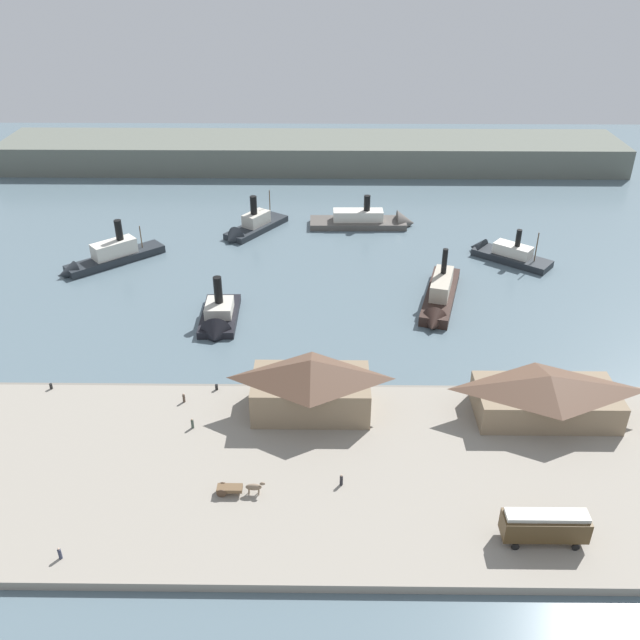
{
  "coord_description": "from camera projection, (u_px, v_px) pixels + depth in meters",
  "views": [
    {
      "loc": [
        4.77,
        -88.05,
        61.71
      ],
      "look_at": [
        3.57,
        14.82,
        2.0
      ],
      "focal_mm": 38.12,
      "sensor_mm": 36.0,
      "label": 1
    }
  ],
  "objects": [
    {
      "name": "pedestrian_near_west_shed",
      "position": [
        184.0,
        398.0,
        99.44
      ],
      "size": [
        0.37,
        0.37,
        1.51
      ],
      "color": "#4C3D33",
      "rests_on": "quay_promenade"
    },
    {
      "name": "horse_cart",
      "position": [
        239.0,
        488.0,
        83.19
      ],
      "size": [
        5.97,
        1.4,
        1.87
      ],
      "color": "brown",
      "rests_on": "quay_promenade"
    },
    {
      "name": "mooring_post_center_east",
      "position": [
        217.0,
        387.0,
        102.2
      ],
      "size": [
        0.44,
        0.44,
        0.9
      ],
      "primitive_type": "cylinder",
      "color": "black",
      "rests_on": "quay_promenade"
    },
    {
      "name": "ferry_shed_central_terminal",
      "position": [
        311.0,
        385.0,
        96.11
      ],
      "size": [
        16.96,
        9.76,
        8.49
      ],
      "color": "#847056",
      "rests_on": "quay_promenade"
    },
    {
      "name": "quay_promenade",
      "position": [
        289.0,
        472.0,
        87.85
      ],
      "size": [
        110.0,
        36.0,
        1.2
      ],
      "primitive_type": "cube",
      "color": "gray",
      "rests_on": "ground"
    },
    {
      "name": "pedestrian_near_east_shed",
      "position": [
        192.0,
        424.0,
        94.26
      ],
      "size": [
        0.39,
        0.39,
        1.59
      ],
      "color": "#3D4C42",
      "rests_on": "quay_promenade"
    },
    {
      "name": "pedestrian_standing_center",
      "position": [
        60.0,
        554.0,
        74.72
      ],
      "size": [
        0.39,
        0.39,
        1.58
      ],
      "color": "#33384C",
      "rests_on": "quay_promenade"
    },
    {
      "name": "ferry_outer_harbor",
      "position": [
        106.0,
        257.0,
        142.07
      ],
      "size": [
        20.15,
        18.41,
        10.35
      ],
      "color": "#23282D",
      "rests_on": "ground"
    },
    {
      "name": "pedestrian_at_waters_edge",
      "position": [
        341.0,
        480.0,
        84.6
      ],
      "size": [
        0.41,
        0.41,
        1.64
      ],
      "color": "#232328",
      "rests_on": "quay_promenade"
    },
    {
      "name": "ferry_approaching_east",
      "position": [
        218.0,
        319.0,
        120.73
      ],
      "size": [
        6.71,
        15.67,
        10.51
      ],
      "color": "black",
      "rests_on": "ground"
    },
    {
      "name": "ferry_approaching_west",
      "position": [
        250.0,
        228.0,
        157.01
      ],
      "size": [
        14.9,
        18.6,
        10.29
      ],
      "color": "#23282D",
      "rests_on": "ground"
    },
    {
      "name": "ground_plane",
      "position": [
        296.0,
        378.0,
        107.18
      ],
      "size": [
        320.0,
        320.0,
        0.0
      ],
      "primitive_type": "plane",
      "color": "slate"
    },
    {
      "name": "ferry_shed_east_terminal",
      "position": [
        547.0,
        395.0,
        95.43
      ],
      "size": [
        20.04,
        9.78,
        6.74
      ],
      "color": "#847056",
      "rests_on": "quay_promenade"
    },
    {
      "name": "mooring_post_east",
      "position": [
        51.0,
        386.0,
        102.39
      ],
      "size": [
        0.44,
        0.44,
        0.9
      ],
      "primitive_type": "cylinder",
      "color": "black",
      "rests_on": "quay_promenade"
    },
    {
      "name": "ferry_moored_west",
      "position": [
        439.0,
        298.0,
        126.69
      ],
      "size": [
        10.83,
        24.15,
        11.35
      ],
      "color": "black",
      "rests_on": "ground"
    },
    {
      "name": "street_tram",
      "position": [
        545.0,
        525.0,
        76.04
      ],
      "size": [
        9.59,
        2.95,
        4.18
      ],
      "color": "#4C381E",
      "rests_on": "quay_promenade"
    },
    {
      "name": "ferry_mid_harbor",
      "position": [
        373.0,
        221.0,
        161.01
      ],
      "size": [
        24.78,
        7.04,
        9.86
      ],
      "color": "#514C47",
      "rests_on": "ground"
    },
    {
      "name": "seawall_edge",
      "position": [
        295.0,
        389.0,
        103.81
      ],
      "size": [
        110.0,
        0.8,
        1.0
      ],
      "primitive_type": "cube",
      "color": "slate",
      "rests_on": "ground"
    },
    {
      "name": "ferry_departing_north",
      "position": [
        503.0,
        253.0,
        145.06
      ],
      "size": [
        17.26,
        15.1,
        9.55
      ],
      "color": "#23282D",
      "rests_on": "ground"
    },
    {
      "name": "far_headland",
      "position": [
        312.0,
        152.0,
        200.3
      ],
      "size": [
        180.0,
        24.0,
        8.0
      ],
      "primitive_type": "cube",
      "color": "#60665B",
      "rests_on": "ground"
    }
  ]
}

